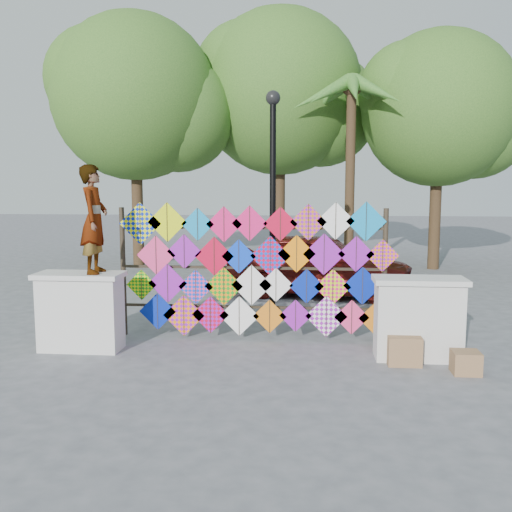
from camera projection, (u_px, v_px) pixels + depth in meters
The scene contains 13 objects.
ground at pixel (246, 350), 9.33m from camera, with size 80.00×80.00×0.00m, color gray.
parapet_left at pixel (81, 311), 9.30m from camera, with size 1.40×0.65×1.28m.
parapet_right at pixel (418, 318), 8.81m from camera, with size 1.40×0.65×1.28m.
kite_rack at pixel (255, 271), 9.89m from camera, with size 4.93×0.24×2.42m.
tree_west at pixel (138, 98), 17.97m from camera, with size 5.85×5.20×8.01m.
tree_mid at pixel (284, 94), 19.49m from camera, with size 6.30×5.60×8.61m.
tree_east at pixel (442, 110), 17.67m from camera, with size 5.40×4.80×7.42m.
palm_tree at pixel (351, 105), 16.42m from camera, with size 3.62×3.62×5.83m.
vendor_woman at pixel (94, 219), 9.08m from camera, with size 0.63×0.42×1.74m, color #99999E.
sedan at pixel (319, 264), 13.88m from camera, with size 1.82×4.52×1.54m, color #5F1410.
lamppost at pixel (273, 185), 10.94m from camera, with size 0.28×0.28×4.46m.
cardboard_box_near at pixel (404, 349), 8.62m from camera, with size 0.50×0.44×0.44m, color #906945.
cardboard_box_far at pixel (466, 362), 8.18m from camera, with size 0.39×0.36×0.33m, color #906945.
Camera 1 is at (0.97, -9.01, 2.71)m, focal length 40.00 mm.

